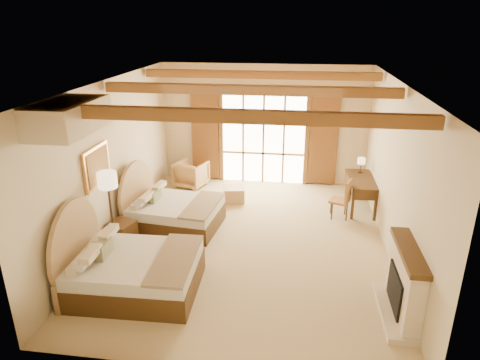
% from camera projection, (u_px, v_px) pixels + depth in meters
% --- Properties ---
extents(floor, '(7.00, 7.00, 0.00)m').
position_uv_depth(floor, '(248.00, 241.00, 8.79)').
color(floor, '#CAB584').
rests_on(floor, ground).
extents(wall_back, '(5.50, 0.00, 5.50)m').
position_uv_depth(wall_back, '(264.00, 125.00, 11.46)').
color(wall_back, beige).
rests_on(wall_back, ground).
extents(wall_left, '(0.00, 7.00, 7.00)m').
position_uv_depth(wall_left, '(112.00, 161.00, 8.58)').
color(wall_left, beige).
rests_on(wall_left, ground).
extents(wall_right, '(0.00, 7.00, 7.00)m').
position_uv_depth(wall_right, '(396.00, 174.00, 7.87)').
color(wall_right, beige).
rests_on(wall_right, ground).
extents(ceiling, '(7.00, 7.00, 0.00)m').
position_uv_depth(ceiling, '(249.00, 83.00, 7.66)').
color(ceiling, '#AA6437').
rests_on(ceiling, ground).
extents(ceiling_beams, '(5.39, 4.60, 0.18)m').
position_uv_depth(ceiling_beams, '(249.00, 90.00, 7.70)').
color(ceiling_beams, brown).
rests_on(ceiling_beams, ceiling).
extents(french_doors, '(3.95, 0.08, 2.60)m').
position_uv_depth(french_doors, '(263.00, 138.00, 11.53)').
color(french_doors, white).
rests_on(french_doors, ground).
extents(fireplace, '(0.46, 1.40, 1.16)m').
position_uv_depth(fireplace, '(403.00, 287.00, 6.43)').
color(fireplace, beige).
rests_on(fireplace, ground).
extents(painting, '(0.06, 0.95, 0.75)m').
position_uv_depth(painting, '(97.00, 166.00, 7.82)').
color(painting, gold).
rests_on(painting, wall_left).
extents(canopy_valance, '(0.70, 1.40, 0.45)m').
position_uv_depth(canopy_valance, '(69.00, 117.00, 6.20)').
color(canopy_valance, '#F9E7C3').
rests_on(canopy_valance, ceiling).
extents(bed_near, '(2.12, 1.63, 1.37)m').
position_uv_depth(bed_near, '(126.00, 267.00, 7.10)').
color(bed_near, '#402410').
rests_on(bed_near, floor).
extents(bed_far, '(2.04, 1.63, 1.25)m').
position_uv_depth(bed_far, '(169.00, 210.00, 9.30)').
color(bed_far, '#402410').
rests_on(bed_far, floor).
extents(nightstand, '(0.57, 0.57, 0.55)m').
position_uv_depth(nightstand, '(122.00, 235.00, 8.45)').
color(nightstand, '#402410').
rests_on(nightstand, floor).
extents(floor_lamp, '(0.35, 0.35, 1.67)m').
position_uv_depth(floor_lamp, '(108.00, 185.00, 7.85)').
color(floor_lamp, '#312218').
rests_on(floor_lamp, floor).
extents(armchair, '(0.94, 0.96, 0.70)m').
position_uv_depth(armchair, '(191.00, 174.00, 11.53)').
color(armchair, '#B2834A').
rests_on(armchair, floor).
extents(ottoman, '(0.59, 0.59, 0.37)m').
position_uv_depth(ottoman, '(234.00, 194.00, 10.65)').
color(ottoman, '#AB7D51').
rests_on(ottoman, floor).
extents(desk, '(0.68, 1.43, 0.75)m').
position_uv_depth(desk, '(361.00, 192.00, 10.18)').
color(desk, '#402410').
rests_on(desk, floor).
extents(desk_chair, '(0.54, 0.52, 0.92)m').
position_uv_depth(desk_chair, '(340.00, 206.00, 9.75)').
color(desk_chair, '#A66945').
rests_on(desk_chair, floor).
extents(desk_lamp, '(0.18, 0.18, 0.37)m').
position_uv_depth(desk_lamp, '(361.00, 162.00, 10.36)').
color(desk_lamp, '#312218').
rests_on(desk_lamp, desk).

